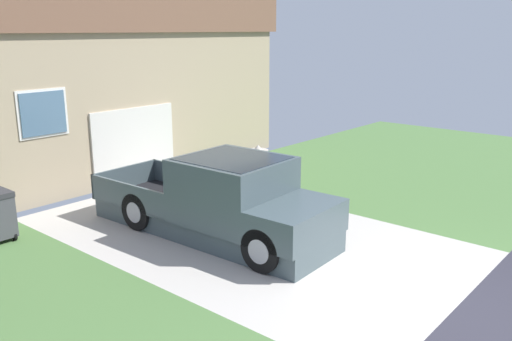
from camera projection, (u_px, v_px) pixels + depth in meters
pickup_truck at (227, 203)px, 10.74m from camera, size 2.15×5.49×1.68m
person_with_hat at (258, 177)px, 11.79m from camera, size 0.45×0.45×1.67m
handbag at (267, 216)px, 11.79m from camera, size 0.35×0.22×0.43m
house_with_garage at (88, 81)px, 16.26m from camera, size 11.23×5.63×5.06m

